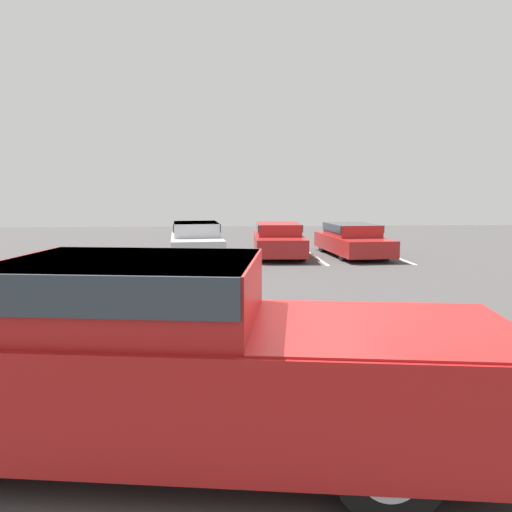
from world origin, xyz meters
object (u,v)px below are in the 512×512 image
Objects in this scene: parked_sedan_c at (352,239)px; parked_sedan_b at (278,239)px; parked_sedan_a at (196,239)px; pickup_truck at (170,357)px.

parked_sedan_b is at bearing -94.50° from parked_sedan_c.
parked_sedan_c is at bearing 85.95° from parked_sedan_a.
parked_sedan_a reaches higher than parked_sedan_b.
parked_sedan_a is at bearing -85.26° from parked_sedan_b.
parked_sedan_b is at bearing 87.34° from parked_sedan_a.
parked_sedan_a is at bearing 100.58° from pickup_truck.
pickup_truck is 14.20m from parked_sedan_b.
parked_sedan_c is (5.39, 13.93, -0.26)m from pickup_truck.
pickup_truck reaches higher than parked_sedan_a.
parked_sedan_b is (3.04, 0.12, -0.02)m from parked_sedan_a.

